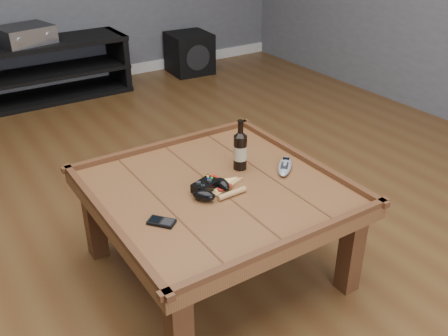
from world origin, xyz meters
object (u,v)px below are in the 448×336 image
media_console (45,71)px  game_controller (210,188)px  smartphone (162,222)px  av_receiver (25,35)px  coffee_table (216,199)px  subwoofer (189,53)px  beer_bottle (240,150)px  pizza_slice (221,187)px  remote_control (285,166)px

media_console → game_controller: 2.79m
smartphone → av_receiver: 2.87m
media_console → coffee_table: bearing=-90.0°
subwoofer → beer_bottle: bearing=-110.6°
coffee_table → subwoofer: (1.41, 2.74, -0.20)m
game_controller → av_receiver: av_receiver is taller
game_controller → smartphone: size_ratio=1.67×
pizza_slice → remote_control: size_ratio=1.39×
game_controller → remote_control: 0.40m
coffee_table → smartphone: size_ratio=8.96×
pizza_slice → game_controller: bearing=-174.8°
coffee_table → smartphone: coffee_table is taller
beer_bottle → pizza_slice: size_ratio=0.96×
game_controller → av_receiver: size_ratio=0.41×
media_console → beer_bottle: 2.69m
remote_control → smartphone: bearing=-127.8°
subwoofer → smartphone: bearing=-116.9°
smartphone → remote_control: bearing=-31.7°
av_receiver → smartphone: bearing=-107.5°
media_console → pizza_slice: 2.78m
remote_control → pizza_slice: bearing=-136.8°
media_console → subwoofer: (1.41, -0.01, -0.05)m
pizza_slice → subwoofer: bearing=61.2°
game_controller → pizza_slice: (0.06, 0.01, -0.02)m
beer_bottle → subwoofer: 2.95m
media_console → beer_bottle: size_ratio=5.90×
coffee_table → av_receiver: 2.75m
pizza_slice → remote_control: 0.34m
coffee_table → remote_control: (0.35, -0.03, 0.07)m
coffee_table → game_controller: 0.10m
coffee_table → media_console: size_ratio=0.74×
remote_control → subwoofer: size_ratio=0.42×
coffee_table → remote_control: 0.36m
coffee_table → game_controller: game_controller is taller
media_console → av_receiver: (-0.10, -0.01, 0.32)m
media_console → pizza_slice: bearing=-89.7°
coffee_table → remote_control: size_ratio=5.81×
smartphone → beer_bottle: bearing=-17.1°
game_controller → media_console: bearing=70.5°
smartphone → subwoofer: 3.35m
coffee_table → game_controller: size_ratio=5.38×
game_controller → pizza_slice: size_ratio=0.78×
coffee_table → av_receiver: bearing=92.2°
av_receiver → beer_bottle: bearing=-97.0°
game_controller → subwoofer: (1.46, 2.77, -0.28)m
smartphone → remote_control: (0.67, 0.09, 0.01)m
beer_bottle → smartphone: bearing=-158.1°
smartphone → subwoofer: smartphone is taller
smartphone → media_console: bearing=44.7°
coffee_table → pizza_slice: size_ratio=4.17×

